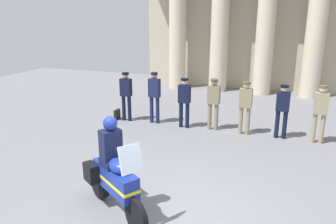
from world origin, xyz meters
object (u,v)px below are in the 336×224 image
object	(u,v)px
officer_in_row_4	(245,104)
officer_in_row_5	(283,107)
officer_in_row_6	(320,110)
officer_in_row_1	(154,93)
officer_in_row_3	(214,100)
briefcase_on_ground	(117,114)
officer_in_row_2	(184,99)
officer_in_row_0	(126,93)
motorcycle_with_rider	(113,174)

from	to	relation	value
officer_in_row_4	officer_in_row_5	distance (m)	1.09
officer_in_row_6	officer_in_row_4	bearing A→B (deg)	1.84
officer_in_row_1	officer_in_row_4	xyz separation A→B (m)	(3.06, -0.12, -0.05)
officer_in_row_3	officer_in_row_6	distance (m)	3.13
officer_in_row_1	briefcase_on_ground	bearing A→B (deg)	6.88
officer_in_row_1	officer_in_row_2	distance (m)	1.11
briefcase_on_ground	officer_in_row_1	bearing A→B (deg)	3.97
officer_in_row_2	officer_in_row_5	xyz separation A→B (m)	(3.05, 0.03, -0.01)
officer_in_row_0	motorcycle_with_rider	bearing A→B (deg)	117.15
officer_in_row_6	motorcycle_with_rider	world-z (taller)	motorcycle_with_rider
officer_in_row_3	officer_in_row_5	world-z (taller)	officer_in_row_3
officer_in_row_5	officer_in_row_0	bearing A→B (deg)	2.95
officer_in_row_0	motorcycle_with_rider	world-z (taller)	motorcycle_with_rider
motorcycle_with_rider	officer_in_row_2	bearing A→B (deg)	126.70
officer_in_row_5	motorcycle_with_rider	size ratio (longest dim) A/B	0.86
officer_in_row_3	officer_in_row_4	bearing A→B (deg)	177.23
officer_in_row_0	briefcase_on_ground	world-z (taller)	officer_in_row_0
officer_in_row_2	officer_in_row_3	distance (m)	0.95
officer_in_row_1	officer_in_row_4	world-z (taller)	officer_in_row_1
officer_in_row_1	officer_in_row_2	world-z (taller)	officer_in_row_1
officer_in_row_1	officer_in_row_4	size ratio (longest dim) A/B	1.05
officer_in_row_4	motorcycle_with_rider	world-z (taller)	motorcycle_with_rider
officer_in_row_0	officer_in_row_4	xyz separation A→B (m)	(4.09, -0.02, -0.03)
officer_in_row_0	officer_in_row_6	distance (m)	6.20
officer_in_row_6	motorcycle_with_rider	bearing A→B (deg)	56.13
officer_in_row_1	officer_in_row_3	distance (m)	2.05
officer_in_row_0	officer_in_row_3	xyz separation A→B (m)	(3.07, 0.08, -0.03)
officer_in_row_3	officer_in_row_0	bearing A→B (deg)	4.42
officer_in_row_1	officer_in_row_5	size ratio (longest dim) A/B	1.07
officer_in_row_6	briefcase_on_ground	xyz separation A→B (m)	(-6.59, 0.06, -0.84)
officer_in_row_2	briefcase_on_ground	bearing A→B (deg)	2.37
briefcase_on_ground	officer_in_row_3	bearing A→B (deg)	1.37
briefcase_on_ground	officer_in_row_6	bearing A→B (deg)	-0.50
officer_in_row_4	briefcase_on_ground	distance (m)	4.55
officer_in_row_4	officer_in_row_6	size ratio (longest dim) A/B	0.97
officer_in_row_0	briefcase_on_ground	size ratio (longest dim) A/B	4.76
officer_in_row_1	officer_in_row_5	xyz separation A→B (m)	(4.15, -0.09, -0.07)
officer_in_row_6	officer_in_row_1	bearing A→B (deg)	1.19
officer_in_row_4	briefcase_on_ground	bearing A→B (deg)	2.67
officer_in_row_0	officer_in_row_5	distance (m)	5.17
officer_in_row_2	motorcycle_with_rider	size ratio (longest dim) A/B	0.87
officer_in_row_0	officer_in_row_3	world-z (taller)	officer_in_row_0
officer_in_row_2	officer_in_row_0	bearing A→B (deg)	2.23
officer_in_row_2	officer_in_row_4	size ratio (longest dim) A/B	0.99
officer_in_row_3	officer_in_row_5	xyz separation A→B (m)	(2.10, -0.08, -0.02)
officer_in_row_1	briefcase_on_ground	distance (m)	1.66
officer_in_row_5	briefcase_on_ground	size ratio (longest dim) A/B	4.56
officer_in_row_1	officer_in_row_5	bearing A→B (deg)	-178.37
officer_in_row_2	officer_in_row_1	bearing A→B (deg)	-3.38
officer_in_row_0	officer_in_row_4	world-z (taller)	officer_in_row_0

